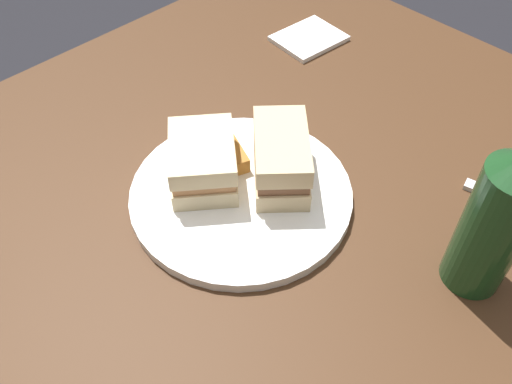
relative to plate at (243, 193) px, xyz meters
name	(u,v)px	position (x,y,z in m)	size (l,w,h in m)	color
dining_table	(266,350)	(0.00, -0.05, -0.36)	(1.08, 0.99, 0.71)	#422816
plate	(243,193)	(0.00, 0.00, 0.00)	(0.28, 0.28, 0.01)	white
sandwich_half_left	(281,158)	(0.05, -0.02, 0.04)	(0.13, 0.13, 0.07)	#CCB284
sandwich_half_right	(203,161)	(-0.02, 0.05, 0.04)	(0.13, 0.13, 0.06)	beige
potato_wedge_front	(234,155)	(0.03, 0.04, 0.02)	(0.05, 0.02, 0.02)	#AD702D
potato_wedge_middle	(228,155)	(0.02, 0.05, 0.02)	(0.05, 0.02, 0.02)	gold
potato_wedge_back	(270,139)	(0.08, 0.03, 0.02)	(0.04, 0.02, 0.02)	#AD702D
potato_wedge_left_edge	(216,165)	(0.00, 0.05, 0.02)	(0.04, 0.02, 0.02)	#B77F33
potato_wedge_right_edge	(206,160)	(0.00, 0.07, 0.02)	(0.04, 0.02, 0.02)	#B77F33
potato_wedge_stray	(216,163)	(0.00, 0.05, 0.02)	(0.04, 0.02, 0.02)	#AD702D
cider_bottle	(499,217)	(0.10, -0.27, 0.10)	(0.07, 0.07, 0.26)	#19421E
napkin	(309,38)	(0.33, 0.18, 0.00)	(0.11, 0.09, 0.01)	white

